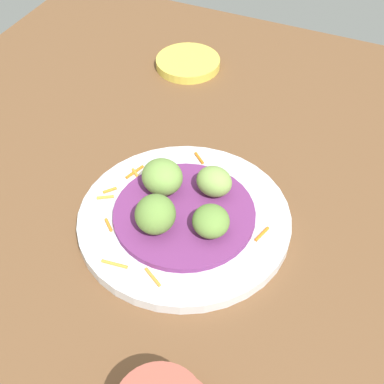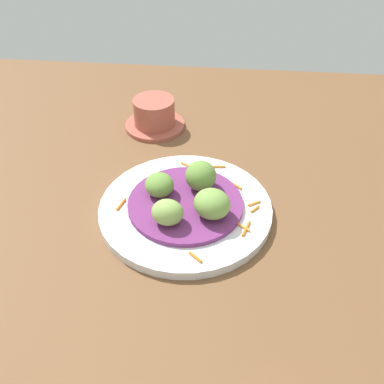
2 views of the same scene
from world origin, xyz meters
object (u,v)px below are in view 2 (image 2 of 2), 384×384
object	(u,v)px
guac_scoop_right	(167,212)
guac_scoop_back	(212,204)
main_plate	(185,211)
guac_scoop_center	(159,185)
terracotta_bowl	(154,115)
guac_scoop_left	(201,176)

from	to	relation	value
guac_scoop_right	guac_scoop_back	distance (cm)	6.73
main_plate	guac_scoop_back	distance (cm)	6.05
guac_scoop_back	guac_scoop_center	bearing A→B (deg)	64.06
guac_scoop_center	guac_scoop_back	world-z (taller)	guac_scoop_back
guac_scoop_center	terracotta_bowl	world-z (taller)	terracotta_bowl
guac_scoop_center	guac_scoop_left	bearing A→B (deg)	-70.94
guac_scoop_right	guac_scoop_back	xyz separation A→B (cm)	(2.20, -6.36, 0.27)
main_plate	guac_scoop_left	world-z (taller)	guac_scoop_left
main_plate	terracotta_bowl	distance (cm)	27.25
guac_scoop_left	terracotta_bowl	xyz separation A→B (cm)	(21.35, 11.13, -1.93)
guac_scoop_left	terracotta_bowl	bearing A→B (deg)	27.54
terracotta_bowl	guac_scoop_center	bearing A→B (deg)	-168.54
guac_scoop_left	guac_scoop_back	world-z (taller)	guac_scoop_left
guac_scoop_left	guac_scoop_back	xyz separation A→B (cm)	(-6.36, -2.20, -0.18)
guac_scoop_right	terracotta_bowl	size ratio (longest dim) A/B	0.39
guac_scoop_left	guac_scoop_center	xyz separation A→B (cm)	(-2.20, 6.36, -0.60)
main_plate	guac_scoop_center	world-z (taller)	guac_scoop_center
guac_scoop_left	guac_scoop_back	bearing A→B (deg)	-160.94
guac_scoop_center	guac_scoop_right	xyz separation A→B (cm)	(-6.36, -2.20, 0.15)
guac_scoop_right	guac_scoop_back	size ratio (longest dim) A/B	0.85
guac_scoop_right	guac_scoop_back	bearing A→B (deg)	-70.94
guac_scoop_left	terracotta_bowl	world-z (taller)	guac_scoop_left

